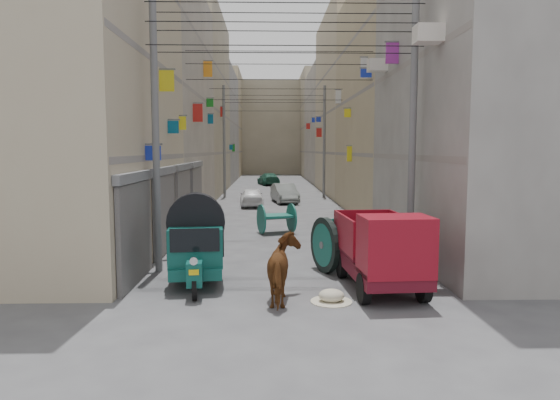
{
  "coord_description": "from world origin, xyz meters",
  "views": [
    {
      "loc": [
        -0.49,
        -8.05,
        3.45
      ],
      "look_at": [
        -0.13,
        6.5,
        1.98
      ],
      "focal_mm": 32.0,
      "sensor_mm": 36.0,
      "label": 1
    }
  ],
  "objects_px": {
    "tonga_cart": "(348,242)",
    "distant_car_white": "(252,197)",
    "auto_rickshaw": "(196,244)",
    "feed_sack": "(331,295)",
    "second_cart": "(277,218)",
    "mini_truck": "(384,255)",
    "distant_car_grey": "(284,193)",
    "horse": "(285,269)",
    "distant_car_green": "(268,179)"
  },
  "relations": [
    {
      "from": "distant_car_white",
      "to": "tonga_cart",
      "type": "bearing_deg",
      "value": 97.51
    },
    {
      "from": "distant_car_green",
      "to": "second_cart",
      "type": "bearing_deg",
      "value": 78.64
    },
    {
      "from": "second_cart",
      "to": "distant_car_grey",
      "type": "relative_size",
      "value": 0.44
    },
    {
      "from": "feed_sack",
      "to": "distant_car_white",
      "type": "relative_size",
      "value": 0.17
    },
    {
      "from": "second_cart",
      "to": "feed_sack",
      "type": "xyz_separation_m",
      "value": [
        1.08,
        -9.43,
        -0.5
      ]
    },
    {
      "from": "mini_truck",
      "to": "distant_car_green",
      "type": "height_order",
      "value": "mini_truck"
    },
    {
      "from": "auto_rickshaw",
      "to": "mini_truck",
      "type": "relative_size",
      "value": 0.72
    },
    {
      "from": "mini_truck",
      "to": "horse",
      "type": "xyz_separation_m",
      "value": [
        -2.39,
        -0.59,
        -0.19
      ]
    },
    {
      "from": "distant_car_grey",
      "to": "tonga_cart",
      "type": "bearing_deg",
      "value": -95.32
    },
    {
      "from": "tonga_cart",
      "to": "distant_car_white",
      "type": "bearing_deg",
      "value": 81.62
    },
    {
      "from": "auto_rickshaw",
      "to": "tonga_cart",
      "type": "bearing_deg",
      "value": 14.52
    },
    {
      "from": "second_cart",
      "to": "distant_car_white",
      "type": "xyz_separation_m",
      "value": [
        -1.35,
        9.82,
        -0.07
      ]
    },
    {
      "from": "tonga_cart",
      "to": "mini_truck",
      "type": "height_order",
      "value": "mini_truck"
    },
    {
      "from": "auto_rickshaw",
      "to": "feed_sack",
      "type": "relative_size",
      "value": 4.42
    },
    {
      "from": "mini_truck",
      "to": "feed_sack",
      "type": "relative_size",
      "value": 6.12
    },
    {
      "from": "feed_sack",
      "to": "horse",
      "type": "height_order",
      "value": "horse"
    },
    {
      "from": "second_cart",
      "to": "horse",
      "type": "bearing_deg",
      "value": -106.83
    },
    {
      "from": "tonga_cart",
      "to": "feed_sack",
      "type": "height_order",
      "value": "tonga_cart"
    },
    {
      "from": "auto_rickshaw",
      "to": "distant_car_white",
      "type": "xyz_separation_m",
      "value": [
        0.83,
        17.78,
        -0.48
      ]
    },
    {
      "from": "feed_sack",
      "to": "distant_car_white",
      "type": "bearing_deg",
      "value": 97.17
    },
    {
      "from": "tonga_cart",
      "to": "feed_sack",
      "type": "xyz_separation_m",
      "value": [
        -0.85,
        -2.98,
        -0.67
      ]
    },
    {
      "from": "second_cart",
      "to": "tonga_cart",
      "type": "bearing_deg",
      "value": -90.35
    },
    {
      "from": "feed_sack",
      "to": "distant_car_green",
      "type": "bearing_deg",
      "value": 92.06
    },
    {
      "from": "horse",
      "to": "distant_car_green",
      "type": "xyz_separation_m",
      "value": [
        -0.31,
        37.79,
        -0.18
      ]
    },
    {
      "from": "tonga_cart",
      "to": "mini_truck",
      "type": "relative_size",
      "value": 1.02
    },
    {
      "from": "mini_truck",
      "to": "distant_car_green",
      "type": "bearing_deg",
      "value": 90.57
    },
    {
      "from": "auto_rickshaw",
      "to": "mini_truck",
      "type": "height_order",
      "value": "mini_truck"
    },
    {
      "from": "distant_car_white",
      "to": "second_cart",
      "type": "bearing_deg",
      "value": 93.94
    },
    {
      "from": "auto_rickshaw",
      "to": "second_cart",
      "type": "distance_m",
      "value": 8.26
    },
    {
      "from": "second_cart",
      "to": "feed_sack",
      "type": "height_order",
      "value": "second_cart"
    },
    {
      "from": "tonga_cart",
      "to": "second_cart",
      "type": "xyz_separation_m",
      "value": [
        -1.93,
        6.45,
        -0.17
      ]
    },
    {
      "from": "second_cart",
      "to": "distant_car_green",
      "type": "height_order",
      "value": "second_cart"
    },
    {
      "from": "auto_rickshaw",
      "to": "tonga_cart",
      "type": "height_order",
      "value": "auto_rickshaw"
    },
    {
      "from": "distant_car_grey",
      "to": "distant_car_green",
      "type": "distance_m",
      "value": 16.49
    },
    {
      "from": "horse",
      "to": "feed_sack",
      "type": "bearing_deg",
      "value": 178.37
    },
    {
      "from": "feed_sack",
      "to": "distant_car_green",
      "type": "height_order",
      "value": "distant_car_green"
    },
    {
      "from": "tonga_cart",
      "to": "distant_car_white",
      "type": "xyz_separation_m",
      "value": [
        -3.27,
        16.27,
        -0.24
      ]
    },
    {
      "from": "auto_rickshaw",
      "to": "tonga_cart",
      "type": "distance_m",
      "value": 4.37
    },
    {
      "from": "tonga_cart",
      "to": "distant_car_grey",
      "type": "height_order",
      "value": "tonga_cart"
    },
    {
      "from": "auto_rickshaw",
      "to": "distant_car_grey",
      "type": "height_order",
      "value": "auto_rickshaw"
    },
    {
      "from": "auto_rickshaw",
      "to": "mini_truck",
      "type": "distance_m",
      "value": 4.67
    },
    {
      "from": "distant_car_white",
      "to": "mini_truck",
      "type": "bearing_deg",
      "value": 97.57
    },
    {
      "from": "second_cart",
      "to": "distant_car_white",
      "type": "height_order",
      "value": "second_cart"
    },
    {
      "from": "auto_rickshaw",
      "to": "mini_truck",
      "type": "xyz_separation_m",
      "value": [
        4.59,
        -0.85,
        -0.11
      ]
    },
    {
      "from": "distant_car_white",
      "to": "auto_rickshaw",
      "type": "bearing_deg",
      "value": 83.48
    },
    {
      "from": "mini_truck",
      "to": "second_cart",
      "type": "height_order",
      "value": "mini_truck"
    },
    {
      "from": "mini_truck",
      "to": "distant_car_grey",
      "type": "height_order",
      "value": "mini_truck"
    },
    {
      "from": "auto_rickshaw",
      "to": "feed_sack",
      "type": "xyz_separation_m",
      "value": [
        3.25,
        -1.48,
        -0.91
      ]
    },
    {
      "from": "mini_truck",
      "to": "distant_car_green",
      "type": "xyz_separation_m",
      "value": [
        -2.7,
        37.2,
        -0.37
      ]
    },
    {
      "from": "auto_rickshaw",
      "to": "feed_sack",
      "type": "height_order",
      "value": "auto_rickshaw"
    }
  ]
}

